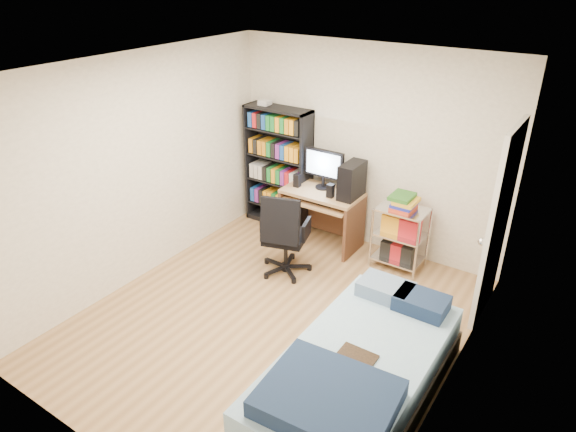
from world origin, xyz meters
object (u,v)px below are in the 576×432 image
Objects in this scene: office_chair at (285,248)px; bed at (357,376)px; computer_desk at (331,197)px; media_shelf at (278,166)px.

office_chair reaches higher than bed.
media_shelf is at bearing 170.78° from computer_desk.
computer_desk reaches higher than office_chair.
computer_desk is 2.69m from bed.
computer_desk is (0.90, -0.15, -0.17)m from media_shelf.
bed is (1.50, -2.20, -0.39)m from computer_desk.
computer_desk is at bearing 124.27° from bed.
media_shelf is at bearing 135.63° from bed.
office_chair is (0.80, -1.04, -0.51)m from media_shelf.
media_shelf reaches higher than office_chair.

